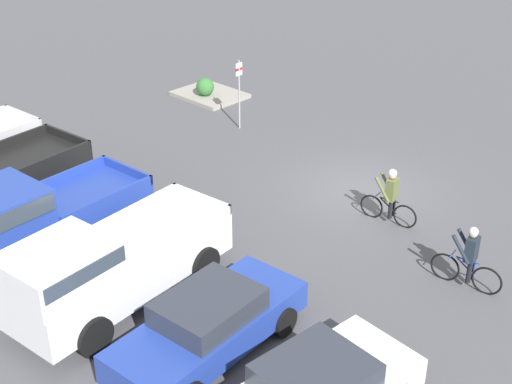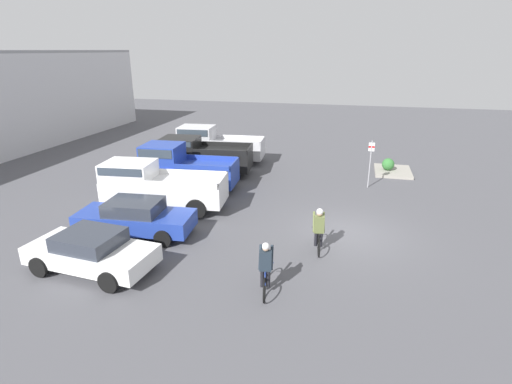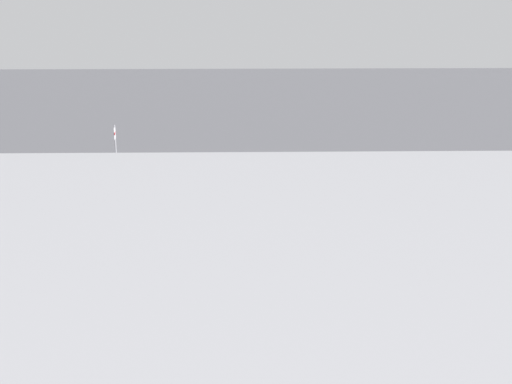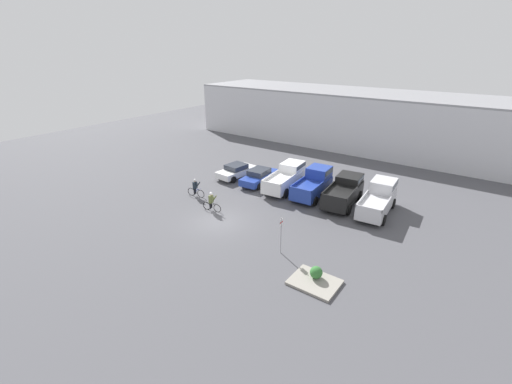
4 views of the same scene
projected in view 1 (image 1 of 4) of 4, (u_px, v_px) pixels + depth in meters
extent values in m
plane|color=#4C4C51|center=(362.00, 190.00, 21.36)|extent=(80.00, 80.00, 0.00)
cube|color=#2D333D|center=(315.00, 375.00, 12.67)|extent=(1.81, 2.03, 0.48)
cylinder|color=black|center=(329.00, 351.00, 14.42)|extent=(0.24, 0.69, 0.68)
cube|color=#233D9E|center=(209.00, 329.00, 14.62)|extent=(2.07, 4.65, 0.64)
cube|color=#2D333D|center=(208.00, 307.00, 14.36)|extent=(1.71, 2.15, 0.50)
cylinder|color=black|center=(129.00, 358.00, 14.24)|extent=(0.23, 0.68, 0.67)
cylinder|color=black|center=(285.00, 322.00, 15.26)|extent=(0.23, 0.68, 0.67)
cylinder|color=black|center=(225.00, 292.00, 16.23)|extent=(0.23, 0.68, 0.67)
cube|color=white|center=(122.00, 266.00, 16.16)|extent=(2.45, 5.65, 0.96)
cube|color=white|center=(59.00, 266.00, 14.61)|extent=(1.97, 2.36, 0.79)
cube|color=#333D47|center=(58.00, 259.00, 14.53)|extent=(2.01, 2.19, 0.35)
cube|color=white|center=(184.00, 237.00, 16.14)|extent=(0.41, 3.29, 0.25)
cube|color=white|center=(128.00, 212.00, 17.14)|extent=(0.41, 3.29, 0.25)
cube|color=white|center=(201.00, 198.00, 17.76)|extent=(1.92, 0.27, 0.25)
cylinder|color=black|center=(94.00, 337.00, 14.66)|extent=(0.31, 0.91, 0.89)
cylinder|color=black|center=(37.00, 302.00, 15.70)|extent=(0.31, 0.91, 0.89)
cylinder|color=black|center=(205.00, 264.00, 17.03)|extent=(0.31, 0.91, 0.89)
cylinder|color=black|center=(148.00, 238.00, 18.07)|extent=(0.31, 0.91, 0.89)
cube|color=#233D9E|center=(57.00, 223.00, 17.92)|extent=(2.29, 4.93, 0.99)
cube|color=#233D9E|center=(109.00, 199.00, 17.73)|extent=(0.26, 2.89, 0.25)
cube|color=#233D9E|center=(62.00, 177.00, 18.82)|extent=(0.26, 2.89, 0.25)
cube|color=#233D9E|center=(127.00, 170.00, 19.23)|extent=(1.99, 0.20, 0.25)
cylinder|color=black|center=(32.00, 279.00, 16.55)|extent=(0.27, 0.82, 0.81)
cylinder|color=black|center=(130.00, 229.00, 18.57)|extent=(0.27, 0.82, 0.81)
cylinder|color=black|center=(82.00, 205.00, 19.71)|extent=(0.27, 0.82, 0.81)
cube|color=black|center=(46.00, 163.00, 19.38)|extent=(0.38, 3.11, 0.25)
cube|color=black|center=(3.00, 144.00, 20.46)|extent=(0.38, 3.11, 0.25)
cube|color=black|center=(67.00, 136.00, 20.97)|extent=(2.07, 0.28, 0.25)
cylinder|color=black|center=(69.00, 194.00, 20.30)|extent=(0.30, 0.83, 0.82)
cylinder|color=black|center=(25.00, 174.00, 21.43)|extent=(0.30, 0.83, 0.82)
cube|color=silver|center=(23.00, 115.00, 22.79)|extent=(1.92, 0.22, 0.25)
cylinder|color=black|center=(19.00, 164.00, 22.06)|extent=(0.28, 0.82, 0.80)
torus|color=black|center=(372.00, 206.00, 19.82)|extent=(0.69, 0.15, 0.69)
torus|color=black|center=(405.00, 217.00, 19.31)|extent=(0.69, 0.15, 0.69)
cylinder|color=black|center=(389.00, 206.00, 19.48)|extent=(0.52, 0.11, 0.37)
cylinder|color=black|center=(389.00, 200.00, 19.39)|extent=(0.55, 0.12, 0.04)
cylinder|color=black|center=(394.00, 208.00, 19.39)|extent=(0.04, 0.04, 0.34)
cylinder|color=black|center=(377.00, 195.00, 19.57)|extent=(0.09, 0.46, 0.02)
cylinder|color=black|center=(390.00, 210.00, 19.39)|extent=(0.14, 0.14, 0.51)
cylinder|color=black|center=(393.00, 207.00, 19.52)|extent=(0.14, 0.14, 0.51)
cube|color=#5B6638|center=(392.00, 189.00, 19.21)|extent=(0.29, 0.39, 0.63)
cylinder|color=#5B6638|center=(382.00, 190.00, 19.19)|extent=(0.51, 0.17, 0.68)
cylinder|color=#5B6638|center=(388.00, 185.00, 19.44)|extent=(0.51, 0.17, 0.68)
sphere|color=tan|center=(392.00, 175.00, 19.03)|extent=(0.22, 0.22, 0.22)
sphere|color=silver|center=(393.00, 173.00, 19.00)|extent=(0.24, 0.24, 0.24)
torus|color=black|center=(445.00, 267.00, 17.11)|extent=(0.73, 0.16, 0.73)
torus|color=black|center=(487.00, 281.00, 16.59)|extent=(0.73, 0.16, 0.73)
cylinder|color=#233D9E|center=(467.00, 268.00, 16.77)|extent=(0.53, 0.12, 0.39)
cylinder|color=#233D9E|center=(468.00, 260.00, 16.67)|extent=(0.56, 0.12, 0.04)
cylinder|color=#233D9E|center=(474.00, 270.00, 16.67)|extent=(0.04, 0.04, 0.36)
cylinder|color=#233D9E|center=(452.00, 254.00, 16.85)|extent=(0.09, 0.46, 0.02)
cylinder|color=black|center=(469.00, 272.00, 16.67)|extent=(0.14, 0.14, 0.54)
cylinder|color=black|center=(472.00, 269.00, 16.80)|extent=(0.14, 0.14, 0.54)
cube|color=#1E2833|center=(472.00, 249.00, 16.49)|extent=(0.29, 0.39, 0.61)
cylinder|color=#1E2833|center=(461.00, 249.00, 16.47)|extent=(0.52, 0.17, 0.66)
cylinder|color=#1E2833|center=(466.00, 243.00, 16.72)|extent=(0.52, 0.17, 0.66)
sphere|color=tan|center=(473.00, 234.00, 16.31)|extent=(0.20, 0.20, 0.20)
sphere|color=silver|center=(474.00, 232.00, 16.29)|extent=(0.22, 0.22, 0.22)
cylinder|color=#9E9EA3|center=(239.00, 95.00, 25.05)|extent=(0.06, 0.06, 2.52)
cube|color=white|center=(239.00, 69.00, 24.61)|extent=(0.02, 0.30, 0.45)
cube|color=red|center=(239.00, 69.00, 24.61)|extent=(0.03, 0.30, 0.10)
cube|color=gray|center=(210.00, 95.00, 28.51)|extent=(2.62, 2.08, 0.15)
sphere|color=#337033|center=(205.00, 87.00, 28.05)|extent=(0.71, 0.71, 0.71)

